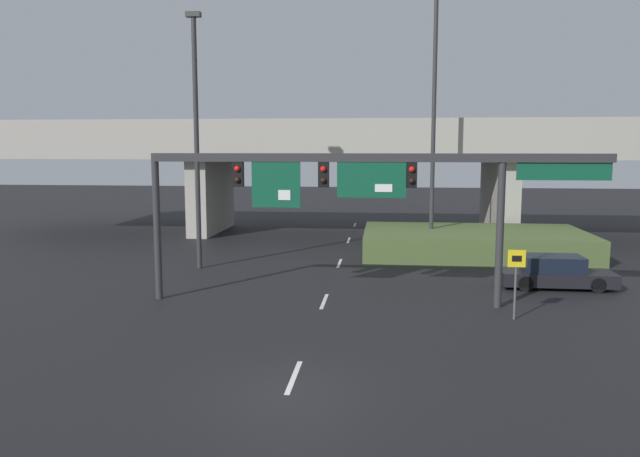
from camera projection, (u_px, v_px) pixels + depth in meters
ground_plane at (289, 390)px, 15.43m from camera, size 160.00×160.00×0.00m
lane_markings at (333, 280)px, 28.30m from camera, size 0.14×43.01×0.01m
signal_gantry at (358, 181)px, 23.29m from camera, size 17.17×0.44×5.74m
speed_limit_sign at (516, 273)px, 21.52m from camera, size 0.60×0.11×2.51m
highway_light_pole_near at (434, 115)px, 34.83m from camera, size 0.70×0.36×14.76m
highway_light_pole_far at (196, 136)px, 30.15m from camera, size 0.70×0.36×12.31m
overpass_bridge at (352, 153)px, 42.76m from camera, size 46.99×9.40×7.73m
grass_embankment at (474, 242)px, 34.92m from camera, size 12.20×7.26×1.35m
parked_sedan_near_right at (555, 273)px, 26.57m from camera, size 4.70×1.80×1.38m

